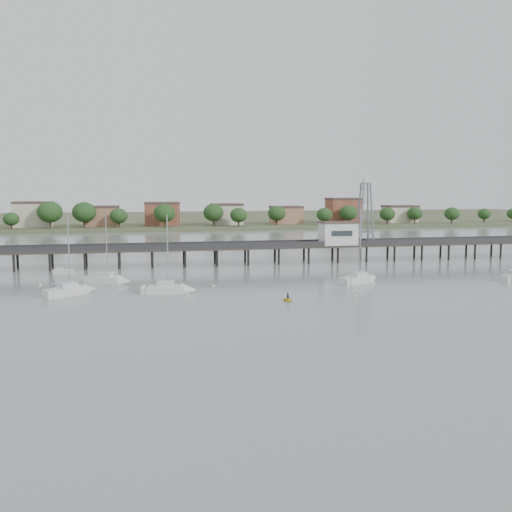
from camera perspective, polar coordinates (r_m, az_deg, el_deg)
The scene contains 13 objects.
ground_plane at distance 69.69m, azimuth 5.59°, elevation -7.31°, with size 500.00×500.00×0.00m, color slate.
pier at distance 126.82m, azimuth -2.48°, elevation 0.83°, with size 150.00×5.00×5.50m.
pier_building at distance 132.87m, azimuth 8.22°, elevation 2.28°, with size 8.40×5.40×5.30m.
lattice_tower at distance 134.96m, azimuth 10.85°, elevation 4.18°, with size 3.20×3.20×15.50m.
sailboat_a at distance 96.27m, azimuth -17.62°, elevation -3.28°, with size 8.02×6.86×13.60m.
sailboat_b at distance 105.00m, azimuth -14.22°, elevation -2.35°, with size 8.06×5.07×12.91m.
sailboat_c at distance 105.04m, azimuth 10.63°, elevation -2.26°, with size 8.67×6.28×14.06m.
sailboat_f at distance 93.50m, azimuth -8.24°, elevation -3.32°, with size 8.36×3.41×13.44m.
white_tender at distance 119.76m, azimuth -18.75°, elevation -1.49°, with size 4.08×2.53×1.48m.
yellow_dinghy at distance 86.50m, azimuth 3.19°, elevation -4.52°, with size 1.63×0.47×2.28m, color yellow.
dinghy_occupant at distance 86.50m, azimuth 3.19°, elevation -4.52°, with size 0.40×1.09×0.26m, color black.
mooring_buoys at distance 99.76m, azimuth 2.95°, elevation -2.95°, with size 88.22×21.64×0.39m.
far_shore at distance 305.19m, azimuth -7.88°, elevation 3.71°, with size 500.00×170.00×10.40m.
Camera 1 is at (-20.30, -64.49, 16.91)m, focal length 40.00 mm.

